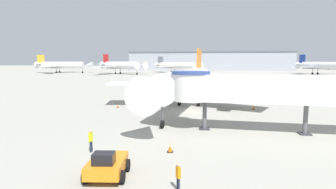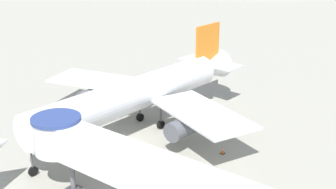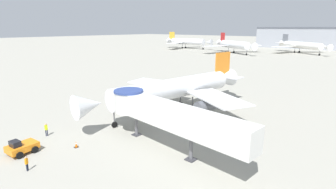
% 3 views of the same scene
% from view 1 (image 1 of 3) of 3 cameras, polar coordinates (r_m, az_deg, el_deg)
% --- Properties ---
extents(ground_plane, '(800.00, 800.00, 0.00)m').
position_cam_1_polar(ground_plane, '(38.00, 4.69, -3.78)').
color(ground_plane, '#9E9B8E').
extents(main_airplane, '(27.60, 34.04, 9.69)m').
position_cam_1_polar(main_airplane, '(40.18, 3.97, 2.74)').
color(main_airplane, silver).
rests_on(main_airplane, ground_plane).
extents(jet_bridge, '(21.21, 4.93, 6.19)m').
position_cam_1_polar(jet_bridge, '(28.09, 19.53, 1.24)').
color(jet_bridge, silver).
rests_on(jet_bridge, ground_plane).
extents(pushback_tug_orange, '(2.74, 3.44, 1.83)m').
position_cam_1_polar(pushback_tug_orange, '(17.36, -13.16, -14.70)').
color(pushback_tug_orange, orange).
rests_on(pushback_tug_orange, ground_plane).
extents(traffic_cone_starboard_wing, '(0.42, 0.42, 0.70)m').
position_cam_1_polar(traffic_cone_starboard_wing, '(41.78, 18.16, -2.64)').
color(traffic_cone_starboard_wing, black).
rests_on(traffic_cone_starboard_wing, ground_plane).
extents(traffic_cone_port_wing, '(0.37, 0.37, 0.62)m').
position_cam_1_polar(traffic_cone_port_wing, '(42.04, -10.85, -2.41)').
color(traffic_cone_port_wing, black).
rests_on(traffic_cone_port_wing, ground_plane).
extents(traffic_cone_near_nose, '(0.48, 0.48, 0.79)m').
position_cam_1_polar(traffic_cone_near_nose, '(21.41, 0.45, -11.45)').
color(traffic_cone_near_nose, black).
rests_on(traffic_cone_near_nose, ground_plane).
extents(ground_crew_marshaller, '(0.32, 0.36, 1.64)m').
position_cam_1_polar(ground_crew_marshaller, '(15.26, 2.25, -17.13)').
color(ground_crew_marshaller, '#1E2338').
rests_on(ground_crew_marshaller, ground_plane).
extents(ground_crew_wing_walker, '(0.25, 0.38, 1.84)m').
position_cam_1_polar(ground_crew_wing_walker, '(22.10, -16.46, -9.31)').
color(ground_crew_wing_walker, '#1E2338').
rests_on(ground_crew_wing_walker, ground_plane).
extents(background_jet_gold_tail, '(37.22, 37.86, 11.31)m').
position_cam_1_polar(background_jet_gold_tail, '(178.26, -22.17, 5.96)').
color(background_jet_gold_tail, silver).
rests_on(background_jet_gold_tail, ground_plane).
extents(background_jet_blue_tail, '(30.08, 32.64, 11.23)m').
position_cam_1_polar(background_jet_blue_tail, '(166.84, 30.02, 5.47)').
color(background_jet_blue_tail, silver).
rests_on(background_jet_blue_tail, ground_plane).
extents(background_jet_red_tail, '(33.19, 34.33, 11.46)m').
position_cam_1_polar(background_jet_red_tail, '(152.06, -10.29, 6.27)').
color(background_jet_red_tail, silver).
rests_on(background_jet_red_tail, ground_plane).
extents(background_jet_gray_tail, '(33.89, 30.92, 10.48)m').
position_cam_1_polar(background_jet_gray_tail, '(171.48, 1.74, 6.34)').
color(background_jet_gray_tail, white).
rests_on(background_jet_gray_tail, ground_plane).
extents(terminal_building, '(125.87, 19.06, 14.82)m').
position_cam_1_polar(terminal_building, '(212.38, 8.94, 7.19)').
color(terminal_building, '#999EA8').
rests_on(terminal_building, ground_plane).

